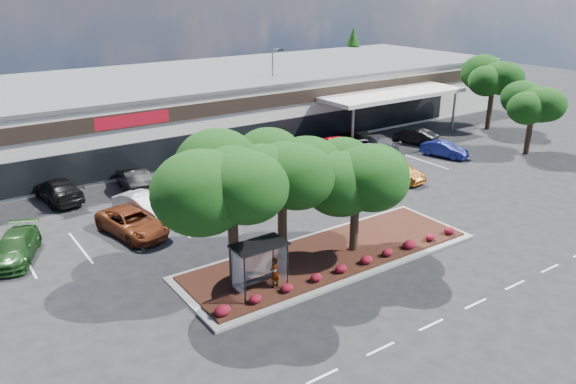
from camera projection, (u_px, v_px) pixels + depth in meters
ground at (405, 276)px, 30.37m from camera, size 160.00×160.00×0.00m
retail_store at (158, 109)px, 55.41m from camera, size 80.40×25.20×6.25m
landscape_island at (330, 255)px, 32.34m from camera, size 18.00×6.00×0.26m
lane_markings at (292, 215)px, 38.32m from camera, size 33.12×20.06×0.01m
shrub_row at (354, 264)px, 30.59m from camera, size 17.00×0.80×0.50m
bus_shelter at (258, 253)px, 27.83m from camera, size 2.75×1.55×2.59m
island_tree_west at (232, 210)px, 28.09m from camera, size 7.20×7.20×7.89m
island_tree_mid at (282, 197)px, 30.60m from camera, size 6.60×6.60×7.32m
island_tree_east at (356, 197)px, 31.72m from camera, size 5.80×5.80×6.50m
tree_east_near at (531, 119)px, 50.77m from camera, size 5.60×5.60×6.51m
tree_east_far at (492, 94)px, 59.40m from camera, size 6.40×6.40×7.62m
conifer_north_east at (352, 59)px, 80.78m from camera, size 3.96×3.96×9.00m
person_waiting at (275, 273)px, 28.47m from camera, size 0.68×0.54×1.64m
light_pole at (274, 100)px, 55.83m from camera, size 1.43×0.55×8.95m
car_0 at (15, 247)px, 31.94m from camera, size 3.89×5.46×1.47m
car_1 at (132, 223)px, 35.08m from camera, size 3.64×5.99×1.55m
car_2 at (143, 205)px, 37.81m from camera, size 3.07×5.03×1.57m
car_3 at (213, 193)px, 40.38m from camera, size 1.73×4.31×1.39m
car_5 at (334, 181)px, 42.53m from camera, size 3.04×4.78×1.49m
car_6 at (397, 171)px, 44.72m from camera, size 2.10×4.74×1.51m
car_7 at (371, 155)px, 48.78m from camera, size 3.45×5.72×1.55m
car_8 at (444, 149)px, 50.80m from camera, size 2.60×4.43×1.38m
car_9 at (58, 190)px, 40.55m from camera, size 2.90×5.93×1.66m
car_10 at (135, 180)px, 42.55m from camera, size 2.32×5.35×1.71m
car_11 at (219, 169)px, 45.37m from camera, size 3.58×5.79×1.50m
car_12 at (204, 165)px, 46.02m from camera, size 2.13×4.82×1.61m
car_14 at (331, 145)px, 51.85m from camera, size 2.27×4.94×1.57m
car_15 at (375, 143)px, 52.12m from camera, size 3.67×6.23×1.69m
car_16 at (358, 138)px, 53.98m from camera, size 2.88×5.72×1.59m
car_17 at (416, 136)px, 55.03m from camera, size 2.52×4.60×1.44m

